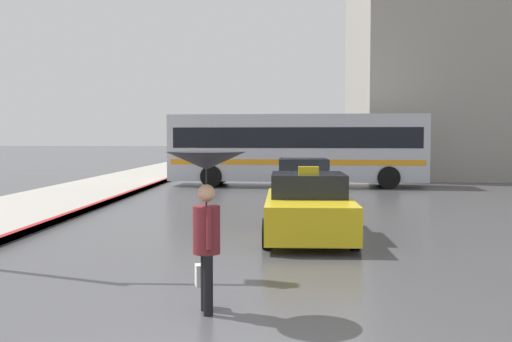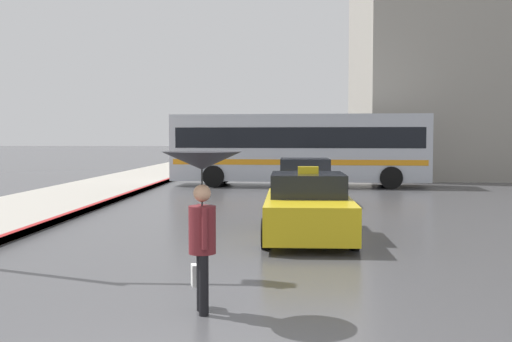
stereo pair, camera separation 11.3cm
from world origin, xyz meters
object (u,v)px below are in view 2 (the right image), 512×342
(sedan_red, at_px, (305,183))
(pedestrian_with_umbrella, at_px, (202,187))
(taxi, at_px, (308,208))
(city_bus, at_px, (299,147))

(sedan_red, xyz_separation_m, pedestrian_with_umbrella, (-1.61, -12.22, 0.89))
(taxi, distance_m, sedan_red, 6.53)
(taxi, bearing_deg, city_bus, -90.29)
(city_bus, bearing_deg, pedestrian_with_umbrella, -0.53)
(city_bus, relative_size, pedestrian_with_umbrella, 5.73)
(sedan_red, height_order, pedestrian_with_umbrella, pedestrian_with_umbrella)
(sedan_red, xyz_separation_m, city_bus, (-0.04, 7.54, 1.09))
(city_bus, bearing_deg, sedan_red, 4.34)
(taxi, xyz_separation_m, pedestrian_with_umbrella, (-1.50, -5.69, 0.92))
(taxi, bearing_deg, pedestrian_with_umbrella, 75.27)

